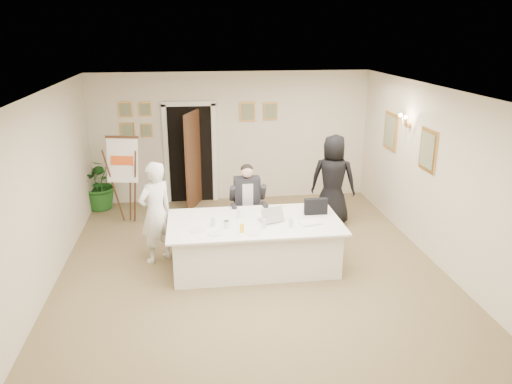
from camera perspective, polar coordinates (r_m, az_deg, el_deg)
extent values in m
plane|color=olive|center=(8.07, -0.51, -8.71)|extent=(7.00, 7.00, 0.00)
cube|color=white|center=(7.25, -0.58, 11.43)|extent=(6.00, 7.00, 0.02)
cube|color=#EEE4C9|center=(10.92, -2.82, 6.28)|extent=(6.00, 0.10, 2.80)
cube|color=#EEE4C9|center=(4.38, 5.24, -12.94)|extent=(6.00, 0.10, 2.80)
cube|color=#EEE4C9|center=(7.79, -23.02, -0.13)|extent=(0.10, 7.00, 2.80)
cube|color=#EEE4C9|center=(8.44, 20.13, 1.57)|extent=(0.10, 7.00, 2.80)
cube|color=black|center=(10.93, -7.49, 4.28)|extent=(0.92, 0.06, 2.10)
cube|color=white|center=(10.91, -10.23, 4.12)|extent=(0.10, 0.06, 2.20)
cube|color=white|center=(10.91, -4.75, 4.35)|extent=(0.10, 0.06, 2.20)
cube|color=#3F1E14|center=(10.53, -7.20, 3.64)|extent=(0.33, 0.81, 2.02)
cube|color=silver|center=(7.99, -0.18, -6.02)|extent=(2.53, 1.27, 0.75)
cube|color=silver|center=(7.84, -0.18, -3.45)|extent=(2.71, 1.45, 0.03)
cube|color=white|center=(9.73, -14.91, 3.53)|extent=(0.62, 0.30, 0.83)
imported|color=white|center=(8.17, -11.39, -2.32)|extent=(0.73, 0.70, 1.68)
imported|color=black|center=(9.70, 8.79, 1.37)|extent=(1.01, 0.84, 1.76)
imported|color=#1F5A1E|center=(10.97, -17.34, 0.98)|extent=(1.07, 0.94, 1.12)
cube|color=black|center=(8.15, 6.85, -1.65)|extent=(0.38, 0.11, 0.26)
cube|color=white|center=(7.78, 6.18, -3.51)|extent=(0.37, 0.30, 0.03)
cylinder|color=white|center=(7.53, -6.74, -4.37)|extent=(0.28, 0.28, 0.01)
cylinder|color=white|center=(7.39, -4.59, -4.75)|extent=(0.26, 0.26, 0.01)
cylinder|color=white|center=(7.38, -0.38, -4.71)|extent=(0.23, 0.23, 0.01)
cylinder|color=silver|center=(7.65, -4.92, -3.42)|extent=(0.08, 0.08, 0.14)
cylinder|color=silver|center=(7.56, 0.93, -3.63)|extent=(0.07, 0.07, 0.14)
cylinder|color=silver|center=(7.61, 4.00, -3.50)|extent=(0.08, 0.08, 0.14)
cylinder|color=silver|center=(7.93, -2.01, -2.56)|extent=(0.07, 0.07, 0.14)
cylinder|color=yellow|center=(7.40, -1.62, -4.15)|extent=(0.07, 0.07, 0.13)
cylinder|color=silver|center=(7.58, -3.40, -3.70)|extent=(0.11, 0.11, 0.11)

